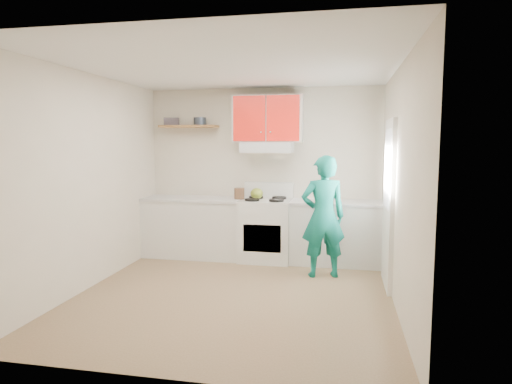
% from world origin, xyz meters
% --- Properties ---
extents(floor, '(3.80, 3.80, 0.00)m').
position_xyz_m(floor, '(0.00, 0.00, 0.00)').
color(floor, brown).
rests_on(floor, ground).
extents(ceiling, '(3.60, 3.80, 0.04)m').
position_xyz_m(ceiling, '(0.00, 0.00, 2.60)').
color(ceiling, white).
rests_on(ceiling, floor).
extents(back_wall, '(3.60, 0.04, 2.60)m').
position_xyz_m(back_wall, '(0.00, 1.90, 1.30)').
color(back_wall, beige).
rests_on(back_wall, floor).
extents(front_wall, '(3.60, 0.04, 2.60)m').
position_xyz_m(front_wall, '(0.00, -1.90, 1.30)').
color(front_wall, beige).
rests_on(front_wall, floor).
extents(left_wall, '(0.04, 3.80, 2.60)m').
position_xyz_m(left_wall, '(-1.80, 0.00, 1.30)').
color(left_wall, beige).
rests_on(left_wall, floor).
extents(right_wall, '(0.04, 3.80, 2.60)m').
position_xyz_m(right_wall, '(1.80, 0.00, 1.30)').
color(right_wall, beige).
rests_on(right_wall, floor).
extents(door, '(0.05, 0.85, 2.05)m').
position_xyz_m(door, '(1.78, 0.70, 1.02)').
color(door, white).
rests_on(door, floor).
extents(door_glass, '(0.01, 0.55, 0.95)m').
position_xyz_m(door_glass, '(1.75, 0.70, 1.45)').
color(door_glass, white).
rests_on(door_glass, door).
extents(counter_left, '(1.52, 0.60, 0.90)m').
position_xyz_m(counter_left, '(-1.04, 1.60, 0.45)').
color(counter_left, silver).
rests_on(counter_left, floor).
extents(counter_right, '(1.32, 0.60, 0.90)m').
position_xyz_m(counter_right, '(1.14, 1.60, 0.45)').
color(counter_right, silver).
rests_on(counter_right, floor).
extents(stove, '(0.76, 0.65, 0.92)m').
position_xyz_m(stove, '(0.10, 1.57, 0.46)').
color(stove, white).
rests_on(stove, floor).
extents(range_hood, '(0.76, 0.44, 0.15)m').
position_xyz_m(range_hood, '(0.10, 1.68, 1.70)').
color(range_hood, silver).
rests_on(range_hood, back_wall).
extents(upper_cabinets, '(1.02, 0.33, 0.70)m').
position_xyz_m(upper_cabinets, '(0.10, 1.73, 2.12)').
color(upper_cabinets, red).
rests_on(upper_cabinets, back_wall).
extents(shelf, '(0.90, 0.30, 0.04)m').
position_xyz_m(shelf, '(-1.15, 1.75, 2.02)').
color(shelf, brown).
rests_on(shelf, back_wall).
extents(books, '(0.26, 0.22, 0.12)m').
position_xyz_m(books, '(-1.43, 1.73, 2.10)').
color(books, '#40383F').
rests_on(books, shelf).
extents(tin, '(0.24, 0.24, 0.12)m').
position_xyz_m(tin, '(-0.98, 1.78, 2.10)').
color(tin, '#333D4C').
rests_on(tin, shelf).
extents(kettle, '(0.21, 0.21, 0.16)m').
position_xyz_m(kettle, '(-0.06, 1.66, 1.00)').
color(kettle, olive).
rests_on(kettle, stove).
extents(crock, '(0.16, 0.16, 0.19)m').
position_xyz_m(crock, '(-0.31, 1.58, 0.99)').
color(crock, '#4F3422').
rests_on(crock, counter_left).
extents(cutting_board, '(0.36, 0.29, 0.02)m').
position_xyz_m(cutting_board, '(0.73, 1.61, 0.91)').
color(cutting_board, olive).
rests_on(cutting_board, counter_right).
extents(silicone_mat, '(0.35, 0.32, 0.01)m').
position_xyz_m(silicone_mat, '(1.35, 1.57, 0.90)').
color(silicone_mat, red).
rests_on(silicone_mat, counter_right).
extents(person, '(0.67, 0.53, 1.61)m').
position_xyz_m(person, '(0.98, 0.92, 0.80)').
color(person, '#0C7266').
rests_on(person, floor).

